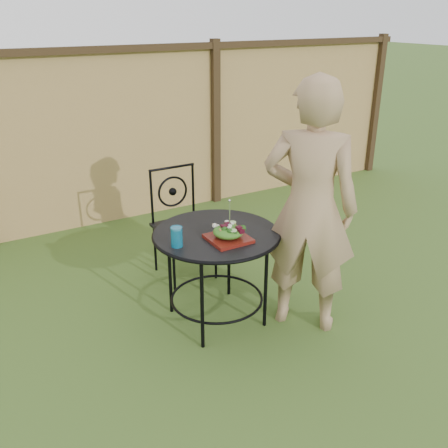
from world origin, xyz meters
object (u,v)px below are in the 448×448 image
Objects in this scene: patio_chair at (181,220)px; salad_plate at (228,239)px; patio_table at (217,250)px; diner at (310,209)px.

patio_chair reaches higher than salad_plate.
salad_plate reaches higher than patio_table.
salad_plate is (-0.10, -0.96, 0.23)m from patio_chair.
diner is (0.55, -0.35, 0.33)m from patio_table.
diner is 6.79× the size of salad_plate.
patio_chair is at bearing 84.28° from salad_plate.
patio_chair is 3.52× the size of salad_plate.
diner is at bearing -32.69° from patio_table.
diner reaches higher than patio_chair.
diner is 0.60m from salad_plate.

